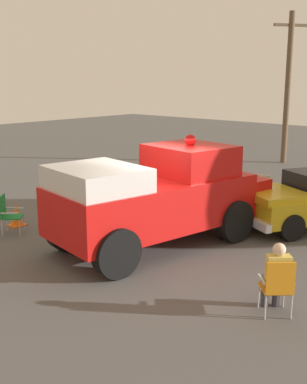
% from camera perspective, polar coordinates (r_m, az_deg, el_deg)
% --- Properties ---
extents(ground_plane, '(60.00, 60.00, 0.00)m').
position_cam_1_polar(ground_plane, '(11.69, -0.35, -6.28)').
color(ground_plane, '#514F4C').
extents(vintage_fire_truck, '(6.22, 3.17, 2.59)m').
position_cam_1_polar(vintage_fire_truck, '(11.45, 0.91, -0.44)').
color(vintage_fire_truck, black).
rests_on(vintage_fire_truck, ground).
extents(lawn_chair_near_truck, '(0.69, 0.69, 1.02)m').
position_cam_1_polar(lawn_chair_near_truck, '(8.42, 14.51, -10.49)').
color(lawn_chair_near_truck, '#B7BABF').
rests_on(lawn_chair_near_truck, ground).
extents(lawn_chair_by_car, '(0.69, 0.69, 1.02)m').
position_cam_1_polar(lawn_chair_by_car, '(12.87, -16.88, -2.25)').
color(lawn_chair_by_car, '#B7BABF').
rests_on(lawn_chair_by_car, ground).
extents(lawn_chair_spare, '(0.54, 0.56, 1.02)m').
position_cam_1_polar(lawn_chair_spare, '(15.15, 12.46, 0.33)').
color(lawn_chair_spare, '#B7BABF').
rests_on(lawn_chair_spare, ground).
extents(spectator_seated, '(0.64, 0.64, 1.29)m').
position_cam_1_polar(spectator_seated, '(8.49, 14.30, -9.47)').
color(spectator_seated, '#383842').
rests_on(spectator_seated, ground).
extents(utility_pole, '(1.46, 1.07, 6.79)m').
position_cam_1_polar(utility_pole, '(23.36, 15.60, 11.97)').
color(utility_pole, brown).
rests_on(utility_pole, ground).
extents(traffic_cone, '(0.40, 0.40, 0.64)m').
position_cam_1_polar(traffic_cone, '(13.60, -15.91, -2.60)').
color(traffic_cone, orange).
rests_on(traffic_cone, ground).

